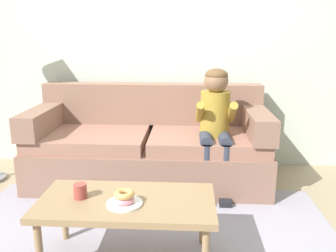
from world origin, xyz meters
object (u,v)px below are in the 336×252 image
Objects in this scene: mug at (80,191)px; toy_controller at (92,216)px; couch at (149,147)px; donut at (124,200)px; coffee_table at (127,206)px; person_child at (215,119)px.

mug is 0.67m from toy_controller.
donut is (0.01, -1.36, 0.12)m from couch.
couch is 9.70× the size of toy_controller.
couch is at bearing 90.20° from coffee_table.
person_child reaches higher than toy_controller.
donut is at bearing -14.41° from mug.
person_child is at bearing 62.56° from donut.
couch is 24.35× the size of mug.
person_child is at bearing 61.07° from coffee_table.
coffee_table is at bearing -118.93° from person_child.
couch is 1.29m from coffee_table.
couch is 18.26× the size of donut.
coffee_table is 0.29m from mug.
donut is 0.53× the size of toy_controller.
toy_controller is (-0.37, 0.50, -0.35)m from coffee_table.
coffee_table is at bearing 90.56° from donut.
donut is 1.33× the size of mug.
donut is at bearing -117.44° from person_child.
donut is at bearing -52.53° from toy_controller.
mug is (-0.88, -1.08, -0.20)m from person_child.
person_child is at bearing 35.52° from toy_controller.
mug reaches higher than coffee_table.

